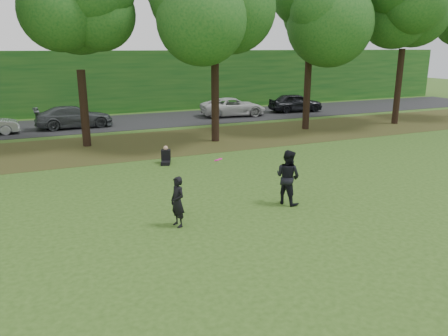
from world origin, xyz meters
name	(u,v)px	position (x,y,z in m)	size (l,w,h in m)	color
ground	(249,231)	(0.00, 0.00, 0.00)	(120.00, 120.00, 0.00)	#2E4C17
leaf_litter	(145,144)	(0.00, 13.00, 0.01)	(60.00, 7.00, 0.01)	#443118
street	(118,122)	(0.00, 21.00, 0.01)	(70.00, 7.00, 0.02)	black
far_hedge	(103,82)	(0.00, 27.00, 2.50)	(70.00, 3.00, 5.00)	#154C19
player_left	(178,202)	(-1.82, 1.19, 0.78)	(0.57, 0.37, 1.56)	black
player_right	(288,177)	(2.28, 1.60, 0.95)	(0.93, 0.72, 1.91)	black
parked_cars	(128,114)	(0.59, 20.10, 0.74)	(37.69, 3.75, 1.52)	black
frisbee	(218,160)	(-0.30, 1.65, 1.82)	(0.36, 0.35, 0.14)	#FE1596
seated_person	(166,157)	(-0.07, 8.53, 0.31)	(0.64, 0.83, 0.83)	black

